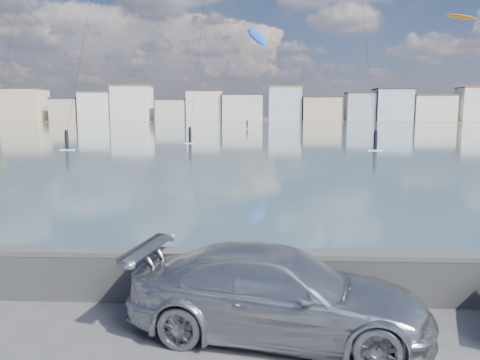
% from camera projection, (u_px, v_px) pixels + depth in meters
% --- Properties ---
extents(bay_water, '(500.00, 177.00, 0.00)m').
position_uv_depth(bay_water, '(254.00, 130.00, 96.92)').
color(bay_water, '#37525E').
rests_on(bay_water, ground).
extents(far_shore_strip, '(500.00, 60.00, 0.00)m').
position_uv_depth(far_shore_strip, '(258.00, 121.00, 204.18)').
color(far_shore_strip, '#4C473D').
rests_on(far_shore_strip, ground).
extents(seawall, '(400.00, 0.36, 1.08)m').
position_uv_depth(seawall, '(185.00, 272.00, 9.04)').
color(seawall, '#28282B').
rests_on(seawall, ground).
extents(far_buildings, '(240.79, 13.26, 14.60)m').
position_uv_depth(far_buildings, '(261.00, 106.00, 189.42)').
color(far_buildings, silver).
rests_on(far_buildings, ground).
extents(car_silver, '(5.20, 2.87, 1.43)m').
position_uv_depth(car_silver, '(278.00, 293.00, 7.66)').
color(car_silver, '#A7A8AE').
rests_on(car_silver, ground).
extents(kitesurfer_11, '(6.58, 12.60, 24.54)m').
position_uv_depth(kitesurfer_11, '(257.00, 37.00, 107.79)').
color(kitesurfer_11, blue).
rests_on(kitesurfer_11, ground).
extents(kitesurfer_13, '(8.29, 14.29, 31.33)m').
position_uv_depth(kitesurfer_13, '(461.00, 19.00, 128.47)').
color(kitesurfer_13, orange).
rests_on(kitesurfer_13, ground).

